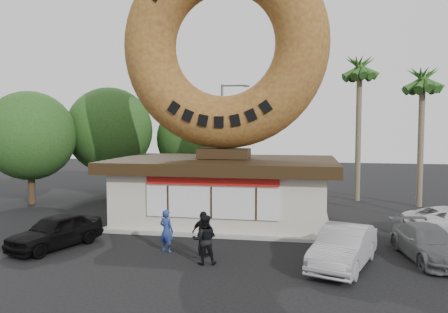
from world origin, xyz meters
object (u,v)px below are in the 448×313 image
car_black (56,231)px  car_silver (343,247)px  street_lamp (224,132)px  person_center (204,239)px  donut_shop (224,188)px  giant_donut (224,45)px  person_right (203,234)px  person_left (166,231)px  car_grey (428,243)px

car_black → car_silver: car_silver is taller
street_lamp → person_center: size_ratio=4.48×
donut_shop → street_lamp: size_ratio=1.40×
giant_donut → person_right: giant_donut is taller
person_left → car_silver: bearing=-166.7°
donut_shop → person_right: size_ratio=6.50×
giant_donut → person_right: bearing=-87.0°
car_grey → person_center: bearing=-174.8°
street_lamp → car_grey: (10.45, -14.83, -3.86)m
donut_shop → person_right: donut_shop is taller
street_lamp → person_left: street_lamp is taller
donut_shop → giant_donut: 7.24m
giant_donut → person_left: 10.00m
person_left → car_grey: (9.85, 0.80, -0.22)m
person_center → street_lamp: bearing=-96.7°
street_lamp → car_black: bearing=-104.1°
person_left → person_center: bearing=165.0°
car_silver → car_black: bearing=-163.0°
street_lamp → person_left: 16.07m
street_lamp → car_grey: bearing=-54.8°
street_lamp → person_center: street_lamp is taller
giant_donut → car_silver: size_ratio=2.41×
car_black → donut_shop: bearing=65.2°
donut_shop → person_right: bearing=-87.0°
person_left → person_right: 1.60m
person_center → car_silver: 4.90m
street_lamp → donut_shop: bearing=-79.5°
person_center → car_black: size_ratio=0.44×
giant_donut → person_left: bearing=-102.5°
person_left → car_grey: bearing=-156.6°
giant_donut → car_grey: giant_donut is taller
car_silver → person_center: bearing=-154.5°
donut_shop → person_right: 6.02m
donut_shop → giant_donut: giant_donut is taller
donut_shop → giant_donut: (0.00, 0.02, 7.24)m
donut_shop → person_center: donut_shop is taller
street_lamp → car_black: size_ratio=1.98×
person_center → person_left: bearing=-48.6°
car_black → giant_donut: bearing=65.3°
donut_shop → car_silver: (5.43, -6.26, -1.05)m
car_silver → car_grey: 3.48m
person_left → person_center: 2.18m
giant_donut → person_center: 10.63m
person_right → car_grey: person_right is taller
donut_shop → person_center: (0.56, -6.83, -0.87)m
giant_donut → street_lamp: giant_donut is taller
person_center → person_right: 0.93m
street_lamp → car_silver: 18.22m
person_center → car_black: bearing=-23.1°
donut_shop → street_lamp: 10.54m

